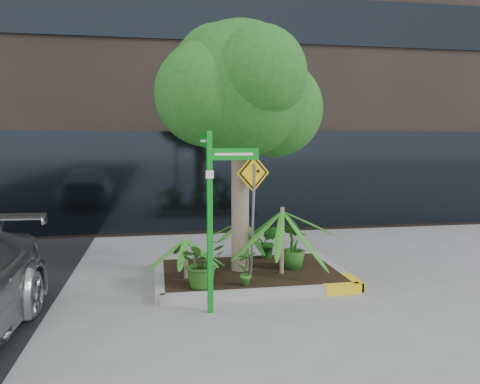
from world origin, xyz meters
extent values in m
plane|color=gray|center=(0.00, 0.00, 0.00)|extent=(80.00, 80.00, 0.00)
cube|color=#9E9E99|center=(0.20, 1.40, 0.07)|extent=(3.20, 0.15, 0.15)
cube|color=#9E9E99|center=(0.20, -0.80, 0.07)|extent=(3.20, 0.15, 0.15)
cube|color=#9E9E99|center=(-1.40, 0.30, 0.07)|extent=(0.15, 2.20, 0.15)
cube|color=#9E9E99|center=(1.80, 0.30, 0.07)|extent=(0.15, 2.20, 0.15)
cube|color=yellow|center=(1.50, -0.80, 0.07)|extent=(0.60, 0.17, 0.15)
cube|color=black|center=(0.20, 0.30, 0.12)|extent=(3.05, 2.05, 0.06)
cylinder|color=tan|center=(0.04, 0.38, 1.47)|extent=(0.31, 0.31, 2.94)
cylinder|color=tan|center=(0.13, 0.38, 2.55)|extent=(0.56, 0.16, 0.95)
sphere|color=#1C5B1A|center=(0.04, 0.38, 3.33)|extent=(2.35, 2.35, 2.35)
sphere|color=#1C5B1A|center=(0.72, 0.67, 3.04)|extent=(1.76, 1.76, 1.76)
sphere|color=#1C5B1A|center=(-0.55, 0.18, 3.23)|extent=(1.76, 1.76, 1.76)
sphere|color=#1C5B1A|center=(0.23, -0.21, 3.53)|extent=(1.57, 1.57, 1.57)
sphere|color=#1C5B1A|center=(-0.26, 0.87, 3.72)|extent=(1.67, 1.67, 1.67)
cylinder|color=tan|center=(0.71, 0.01, 0.74)|extent=(0.07, 0.07, 1.17)
cylinder|color=tan|center=(-0.96, 0.02, 0.51)|extent=(0.07, 0.07, 0.72)
cylinder|color=tan|center=(0.25, 1.16, 0.55)|extent=(0.07, 0.07, 0.79)
imported|color=#275718|center=(-0.73, -0.50, 0.55)|extent=(0.97, 0.97, 0.80)
imported|color=#28641E|center=(0.99, 0.29, 0.56)|extent=(0.65, 0.65, 0.82)
imported|color=#316E22|center=(-0.03, -0.55, 0.45)|extent=(0.38, 0.38, 0.61)
imported|color=#1F641D|center=(0.73, 1.08, 0.48)|extent=(0.51, 0.51, 0.66)
cube|color=#0C8C1B|center=(-0.69, -1.24, 1.30)|extent=(0.08, 0.08, 2.59)
cube|color=#0C8C1B|center=(-0.34, -1.21, 2.27)|extent=(0.72, 0.08, 0.17)
cube|color=#0C8C1B|center=(-0.72, -0.89, 2.45)|extent=(0.08, 0.72, 0.17)
cube|color=white|center=(-0.34, -1.23, 2.27)|extent=(0.55, 0.05, 0.04)
cube|color=white|center=(-0.73, -0.89, 2.45)|extent=(0.05, 0.55, 0.04)
cube|color=white|center=(-0.69, -1.28, 1.99)|extent=(0.11, 0.01, 0.11)
cylinder|color=slate|center=(0.18, -0.02, 1.11)|extent=(0.10, 0.16, 1.92)
cube|color=yellow|center=(0.18, -0.04, 1.92)|extent=(0.60, 0.26, 0.64)
cube|color=black|center=(0.18, -0.06, 1.92)|extent=(0.53, 0.22, 0.57)
cube|color=yellow|center=(0.18, -0.06, 1.92)|extent=(0.45, 0.18, 0.49)
cube|color=black|center=(0.17, -0.06, 1.91)|extent=(0.14, 0.06, 0.09)
camera|label=1|loc=(-1.41, -7.71, 2.45)|focal=35.00mm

